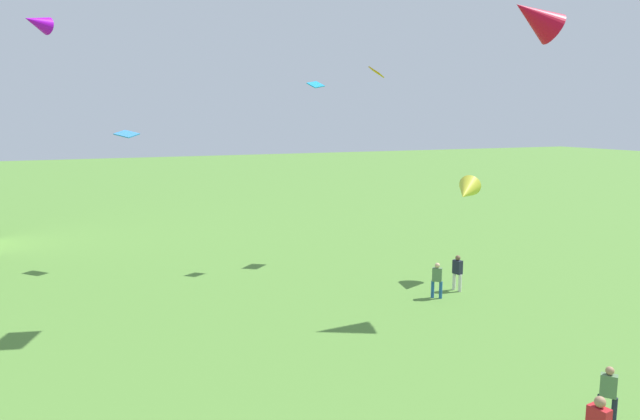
# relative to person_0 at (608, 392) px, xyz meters

# --- Properties ---
(person_0) EXTENTS (0.44, 0.47, 1.58)m
(person_0) POSITION_rel_person_0_xyz_m (0.00, 0.00, 0.00)
(person_0) COLOR #1E2333
(person_0) RESTS_ON ground_plane
(person_1) EXTENTS (0.32, 0.52, 1.68)m
(person_1) POSITION_rel_person_0_xyz_m (3.79, 11.46, 0.06)
(person_1) COLOR silver
(person_1) RESTS_ON ground_plane
(person_4) EXTENTS (0.47, 0.45, 1.61)m
(person_4) POSITION_rel_person_0_xyz_m (2.27, 10.90, 0.02)
(person_4) COLOR #235693
(person_4) RESTS_ON ground_plane
(kite_flying_0) EXTENTS (1.05, 0.90, 0.42)m
(kite_flying_0) POSITION_rel_person_0_xyz_m (-0.17, 18.77, 8.76)
(kite_flying_0) COLOR #158FD2
(kite_flying_1) EXTENTS (2.55, 1.87, 2.09)m
(kite_flying_1) POSITION_rel_person_0_xyz_m (4.83, 8.50, 10.98)
(kite_flying_1) COLOR red
(kite_flying_2) EXTENTS (1.31, 1.36, 0.41)m
(kite_flying_2) POSITION_rel_person_0_xyz_m (-9.40, 22.49, 6.19)
(kite_flying_2) COLOR #3488DC
(kite_flying_3) EXTENTS (1.19, 1.28, 0.60)m
(kite_flying_3) POSITION_rel_person_0_xyz_m (3.64, 19.12, 9.53)
(kite_flying_3) COLOR #D18B04
(kite_flying_4) EXTENTS (1.69, 1.59, 1.13)m
(kite_flying_4) POSITION_rel_person_0_xyz_m (-13.32, 23.72, 11.79)
(kite_flying_4) COLOR #A208D3
(kite_flying_5) EXTENTS (2.04, 1.95, 1.46)m
(kite_flying_5) POSITION_rel_person_0_xyz_m (5.20, 12.84, 3.54)
(kite_flying_5) COLOR gold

